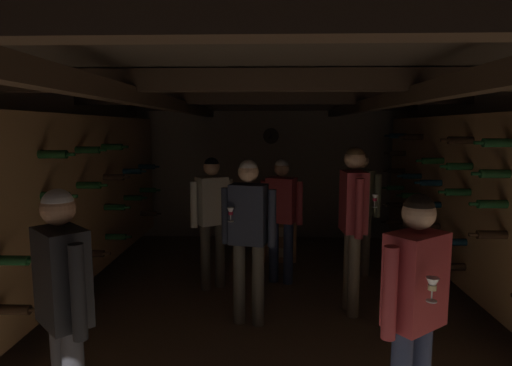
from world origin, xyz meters
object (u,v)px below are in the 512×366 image
at_px(person_host_center, 248,227).
at_px(person_guest_far_left, 212,211).
at_px(wine_crate_stack, 278,229).
at_px(display_bottle, 278,189).
at_px(person_guest_rear_center, 281,210).
at_px(person_guest_far_right, 360,201).
at_px(person_guest_near_right, 414,300).
at_px(person_guest_near_left, 63,297).
at_px(person_guest_mid_right, 353,213).

bearing_deg(person_host_center, person_guest_far_left, 117.08).
bearing_deg(wine_crate_stack, display_bottle, 103.04).
bearing_deg(person_guest_rear_center, person_host_center, -106.91).
relative_size(person_host_center, person_guest_far_right, 1.01).
xyz_separation_m(display_bottle, person_guest_near_right, (0.72, -3.68, -0.11)).
xyz_separation_m(person_guest_far_right, person_guest_near_left, (-2.35, -3.16, -0.02)).
relative_size(display_bottle, person_host_center, 0.22).
bearing_deg(person_guest_near_left, display_bottle, 70.84).
height_order(person_guest_far_right, person_guest_rear_center, person_guest_far_right).
distance_m(display_bottle, person_host_center, 2.11).
bearing_deg(person_guest_rear_center, person_guest_far_right, 19.11).
xyz_separation_m(person_guest_far_right, person_guest_near_right, (-0.33, -3.08, -0.04)).
bearing_deg(person_guest_near_left, person_guest_near_right, 2.02).
bearing_deg(person_guest_far_right, display_bottle, 150.43).
bearing_deg(person_host_center, person_guest_near_right, -56.80).
distance_m(wine_crate_stack, person_guest_near_left, 3.99).
bearing_deg(person_guest_mid_right, person_guest_near_right, -90.23).
xyz_separation_m(person_host_center, person_guest_near_left, (-0.98, -1.67, -0.03)).
height_order(person_host_center, person_guest_near_left, person_host_center).
xyz_separation_m(person_host_center, person_guest_mid_right, (1.05, 0.30, 0.08)).
bearing_deg(person_guest_far_right, person_guest_far_left, -162.99).
distance_m(person_guest_far_left, person_guest_rear_center, 0.85).
bearing_deg(person_host_center, person_guest_near_left, -120.58).
distance_m(person_guest_near_right, person_guest_mid_right, 1.89).
relative_size(wine_crate_stack, person_guest_far_right, 0.56).
relative_size(person_host_center, person_guest_far_left, 1.03).
distance_m(person_guest_far_right, person_guest_near_right, 3.10).
bearing_deg(person_guest_far_right, person_guest_near_right, -96.04).
distance_m(person_host_center, person_guest_rear_center, 1.19).
height_order(wine_crate_stack, person_guest_far_right, person_guest_far_right).
relative_size(display_bottle, person_guest_rear_center, 0.23).
bearing_deg(display_bottle, person_guest_near_left, -109.16).
xyz_separation_m(person_host_center, person_guest_far_left, (-0.47, 0.93, -0.03)).
xyz_separation_m(wine_crate_stack, person_guest_rear_center, (0.02, -0.93, 0.47)).
bearing_deg(person_guest_near_right, wine_crate_stack, 101.12).
bearing_deg(display_bottle, person_guest_far_left, -124.36).
distance_m(person_guest_near_left, person_guest_near_right, 2.03).
distance_m(wine_crate_stack, person_host_center, 2.16).
relative_size(person_host_center, person_guest_near_right, 1.04).
bearing_deg(person_guest_far_left, wine_crate_stack, 55.04).
relative_size(person_guest_rear_center, person_guest_near_right, 0.99).
bearing_deg(display_bottle, person_host_center, -98.71).
height_order(wine_crate_stack, person_guest_near_left, person_guest_near_left).
distance_m(person_guest_far_left, person_guest_far_right, 1.93).
height_order(person_guest_far_left, person_guest_far_right, person_guest_far_right).
distance_m(person_guest_far_left, person_guest_near_left, 2.64).
height_order(person_guest_rear_center, person_guest_near_left, person_guest_near_left).
xyz_separation_m(person_host_center, person_guest_rear_center, (0.35, 1.13, -0.06)).
bearing_deg(person_guest_far_right, person_guest_rear_center, -160.89).
bearing_deg(wine_crate_stack, person_guest_near_left, -109.32).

